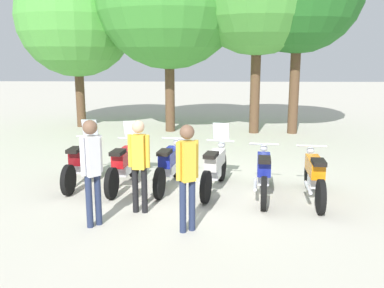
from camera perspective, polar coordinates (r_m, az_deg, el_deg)
ground_plane at (r=8.99m, az=-0.09°, el=-6.28°), size 80.00×80.00×0.00m
motorcycle_0 at (r=9.62m, az=-14.85°, el=-2.27°), size 0.62×2.19×1.37m
motorcycle_1 at (r=9.19m, az=-9.29°, el=-2.67°), size 0.66×2.18×1.37m
motorcycle_2 at (r=9.08m, az=-3.15°, el=-2.81°), size 0.71×2.18×0.99m
motorcycle_3 at (r=8.84m, az=3.15°, el=-3.11°), size 0.79×2.15×1.37m
motorcycle_4 at (r=8.58m, az=9.76°, el=-3.83°), size 0.66×2.19×0.99m
motorcycle_5 at (r=8.62m, az=16.42°, el=-4.08°), size 0.63×2.19×0.99m
person_0 at (r=6.61m, az=-0.64°, el=-3.52°), size 0.38×0.32×1.77m
person_1 at (r=7.01m, az=-13.58°, el=-2.71°), size 0.34×0.34×1.81m
person_2 at (r=7.51m, az=-7.27°, el=-2.12°), size 0.41×0.25×1.70m
tree_0 at (r=17.51m, az=-15.62°, el=16.34°), size 4.59×4.59×6.60m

